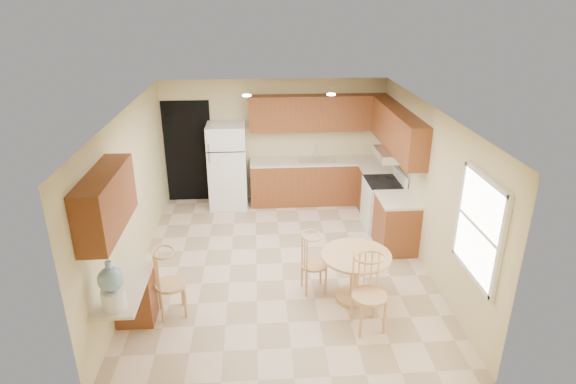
{
  "coord_description": "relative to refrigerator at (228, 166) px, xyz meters",
  "views": [
    {
      "loc": [
        -0.36,
        -6.73,
        4.05
      ],
      "look_at": [
        0.12,
        0.3,
        1.12
      ],
      "focal_mm": 30.0,
      "sensor_mm": 36.0,
      "label": 1
    }
  ],
  "objects": [
    {
      "name": "upper_cab_right",
      "position": [
        3.04,
        -1.19,
        1.0
      ],
      "size": [
        0.33,
        2.42,
        0.7
      ],
      "primitive_type": "cube",
      "color": "brown",
      "rests_on": "wall_right"
    },
    {
      "name": "counter_right_a",
      "position": [
        2.9,
        -0.54,
        0.04
      ],
      "size": [
        0.63,
        0.59,
        0.04
      ],
      "primitive_type": "cube",
      "color": "beige",
      "rests_on": "base_cab_right_a"
    },
    {
      "name": "wall_right",
      "position": [
        3.2,
        -2.4,
        0.4
      ],
      "size": [
        0.02,
        5.5,
        2.5
      ],
      "primitive_type": "cube",
      "color": "#CDC28A",
      "rests_on": "floor"
    },
    {
      "name": "floor",
      "position": [
        0.95,
        -2.4,
        -0.85
      ],
      "size": [
        5.5,
        5.5,
        0.0
      ],
      "primitive_type": "plane",
      "color": "beige",
      "rests_on": "ground"
    },
    {
      "name": "wall_left",
      "position": [
        -1.3,
        -2.4,
        0.4
      ],
      "size": [
        0.02,
        5.5,
        2.5
      ],
      "primitive_type": "cube",
      "color": "#CDC28A",
      "rests_on": "floor"
    },
    {
      "name": "wall_front",
      "position": [
        0.95,
        -5.15,
        0.4
      ],
      "size": [
        4.5,
        0.02,
        2.5
      ],
      "primitive_type": "cube",
      "color": "#CDC28A",
      "rests_on": "floor"
    },
    {
      "name": "upper_cab_left",
      "position": [
        -1.13,
        -4.0,
        1.0
      ],
      "size": [
        0.33,
        1.4,
        0.7
      ],
      "primitive_type": "cube",
      "color": "brown",
      "rests_on": "wall_left"
    },
    {
      "name": "dining_table",
      "position": [
        1.92,
        -3.43,
        -0.38
      ],
      "size": [
        0.97,
        0.97,
        0.72
      ],
      "rotation": [
        0.0,
        0.0,
        -0.06
      ],
      "color": "tan",
      "rests_on": "floor"
    },
    {
      "name": "ceiling",
      "position": [
        0.95,
        -2.4,
        1.65
      ],
      "size": [
        4.5,
        5.5,
        0.02
      ],
      "primitive_type": "cube",
      "color": "white",
      "rests_on": "wall_back"
    },
    {
      "name": "chair_table_b",
      "position": [
        1.97,
        -4.18,
        -0.23
      ],
      "size": [
        0.45,
        0.46,
        1.02
      ],
      "rotation": [
        0.0,
        0.0,
        3.31
      ],
      "color": "tan",
      "rests_on": "floor"
    },
    {
      "name": "counter_right_b",
      "position": [
        2.9,
        -2.0,
        0.04
      ],
      "size": [
        0.63,
        0.8,
        0.04
      ],
      "primitive_type": "cube",
      "color": "beige",
      "rests_on": "base_cab_right_b"
    },
    {
      "name": "chair_table_a",
      "position": [
        1.37,
        -3.27,
        -0.3
      ],
      "size": [
        0.4,
        0.52,
        0.91
      ],
      "rotation": [
        0.0,
        0.0,
        -1.44
      ],
      "color": "tan",
      "rests_on": "floor"
    },
    {
      "name": "upper_cab_back",
      "position": [
        1.83,
        0.19,
        1.0
      ],
      "size": [
        2.75,
        0.33,
        0.7
      ],
      "primitive_type": "cube",
      "color": "brown",
      "rests_on": "wall_back"
    },
    {
      "name": "desk_top",
      "position": [
        -1.05,
        -4.1,
        -0.1
      ],
      "size": [
        0.5,
        1.2,
        0.04
      ],
      "primitive_type": "cube",
      "color": "beige",
      "rests_on": "desk_pedestal"
    },
    {
      "name": "water_crock",
      "position": [
        -1.05,
        -4.5,
        0.19
      ],
      "size": [
        0.29,
        0.29,
        0.59
      ],
      "color": "white",
      "rests_on": "desk_top"
    },
    {
      "name": "window",
      "position": [
        3.18,
        -4.25,
        0.65
      ],
      "size": [
        0.06,
        1.12,
        1.3
      ],
      "color": "white",
      "rests_on": "wall_right"
    },
    {
      "name": "base_cab_right_a",
      "position": [
        2.9,
        -0.54,
        -0.41
      ],
      "size": [
        0.6,
        0.59,
        0.87
      ],
      "primitive_type": "cube",
      "color": "brown",
      "rests_on": "floor"
    },
    {
      "name": "base_cab_right_b",
      "position": [
        2.9,
        -2.0,
        -0.41
      ],
      "size": [
        0.6,
        0.8,
        0.87
      ],
      "primitive_type": "cube",
      "color": "brown",
      "rests_on": "floor"
    },
    {
      "name": "doorway",
      "position": [
        -0.8,
        0.34,
        0.2
      ],
      "size": [
        0.9,
        0.02,
        2.1
      ],
      "primitive_type": "cube",
      "color": "black",
      "rests_on": "floor"
    },
    {
      "name": "desk_pedestal",
      "position": [
        -1.05,
        -3.72,
        -0.49
      ],
      "size": [
        0.48,
        0.42,
        0.72
      ],
      "primitive_type": "cube",
      "color": "brown",
      "rests_on": "floor"
    },
    {
      "name": "sink",
      "position": [
        1.8,
        0.05,
        0.06
      ],
      "size": [
        0.78,
        0.44,
        0.01
      ],
      "primitive_type": "cube",
      "color": "silver",
      "rests_on": "counter_back"
    },
    {
      "name": "counter_back",
      "position": [
        1.83,
        0.05,
        0.04
      ],
      "size": [
        2.75,
        0.63,
        0.04
      ],
      "primitive_type": "cube",
      "color": "beige",
      "rests_on": "base_cab_back"
    },
    {
      "name": "wall_back",
      "position": [
        0.95,
        0.35,
        0.4
      ],
      "size": [
        4.5,
        0.02,
        2.5
      ],
      "primitive_type": "cube",
      "color": "#CDC28A",
      "rests_on": "floor"
    },
    {
      "name": "chair_desk",
      "position": [
        -0.6,
        -3.69,
        -0.27
      ],
      "size": [
        0.42,
        0.55,
        0.96
      ],
      "rotation": [
        0.0,
        0.0,
        -1.29
      ],
      "color": "tan",
      "rests_on": "floor"
    },
    {
      "name": "range_hood",
      "position": [
        2.95,
        -1.22,
        0.57
      ],
      "size": [
        0.5,
        0.76,
        0.14
      ],
      "primitive_type": "cube",
      "color": "silver",
      "rests_on": "upper_cab_right"
    },
    {
      "name": "can_light_a",
      "position": [
        0.45,
        -1.2,
        1.64
      ],
      "size": [
        0.14,
        0.14,
        0.02
      ],
      "primitive_type": "cylinder",
      "color": "white",
      "rests_on": "ceiling"
    },
    {
      "name": "base_cab_back",
      "position": [
        1.83,
        0.05,
        -0.41
      ],
      "size": [
        2.75,
        0.6,
        0.87
      ],
      "primitive_type": "cube",
      "color": "brown",
      "rests_on": "floor"
    },
    {
      "name": "stove",
      "position": [
        2.88,
        -1.22,
        -0.38
      ],
      "size": [
        0.65,
        0.76,
        1.09
      ],
      "color": "white",
      "rests_on": "floor"
    },
    {
      "name": "refrigerator",
      "position": [
        0.0,
        0.0,
        0.0
      ],
      "size": [
        0.75,
        0.73,
        1.7
      ],
      "color": "white",
      "rests_on": "floor"
    },
    {
      "name": "can_light_b",
      "position": [
        1.85,
        -1.2,
        1.64
      ],
      "size": [
        0.14,
        0.14,
        0.02
      ],
      "primitive_type": "cylinder",
      "color": "white",
      "rests_on": "ceiling"
    }
  ]
}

